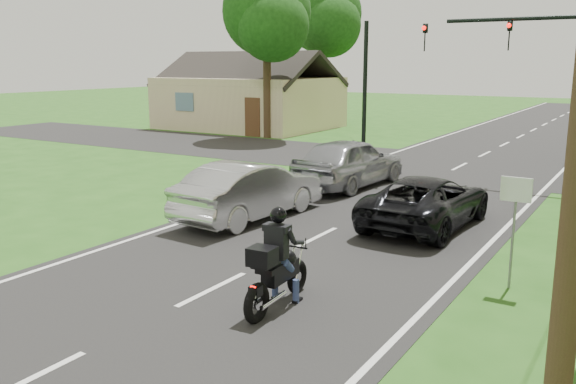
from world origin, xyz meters
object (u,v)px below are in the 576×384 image
object	(u,v)px
silver_sedan	(250,190)
sign_white	(515,206)
traffic_signal	(549,63)
motorcycle_rider	(276,269)
dark_suv	(427,201)
silver_suv	(349,162)

from	to	relation	value
silver_sedan	sign_white	size ratio (longest dim) A/B	2.21
traffic_signal	sign_white	xyz separation A→B (m)	(1.36, -11.02, -2.54)
motorcycle_rider	sign_white	xyz separation A→B (m)	(3.22, 3.07, 0.89)
dark_suv	sign_white	size ratio (longest dim) A/B	2.21
silver_suv	sign_white	bearing A→B (deg)	138.66
silver_sedan	silver_suv	size ratio (longest dim) A/B	0.95
motorcycle_rider	silver_suv	size ratio (longest dim) A/B	0.42
traffic_signal	silver_suv	bearing A→B (deg)	-143.76
sign_white	dark_suv	bearing A→B (deg)	129.01
dark_suv	traffic_signal	world-z (taller)	traffic_signal
dark_suv	traffic_signal	bearing A→B (deg)	-98.68
silver_suv	dark_suv	bearing A→B (deg)	142.72
motorcycle_rider	dark_suv	bearing A→B (deg)	83.02
motorcycle_rider	dark_suv	distance (m)	6.56
dark_suv	sign_white	xyz separation A→B (m)	(2.81, -3.47, 0.93)
silver_sedan	traffic_signal	bearing A→B (deg)	-117.87
silver_sedan	traffic_signal	size ratio (longest dim) A/B	0.74
silver_suv	sign_white	size ratio (longest dim) A/B	2.33
dark_suv	silver_sedan	world-z (taller)	silver_sedan
silver_sedan	silver_suv	bearing A→B (deg)	-89.93
traffic_signal	sign_white	bearing A→B (deg)	-82.95
silver_suv	traffic_signal	size ratio (longest dim) A/B	0.77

